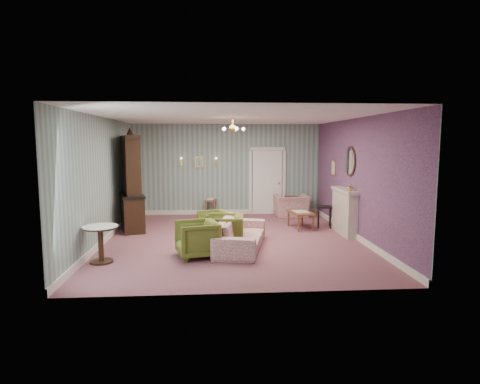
{
  "coord_description": "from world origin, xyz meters",
  "views": [
    {
      "loc": [
        -0.5,
        -9.49,
        2.32
      ],
      "look_at": [
        0.2,
        0.4,
        1.1
      ],
      "focal_mm": 30.23,
      "sensor_mm": 36.0,
      "label": 1
    }
  ],
  "objects": [
    {
      "name": "sconce_right",
      "position": [
        -0.35,
        3.44,
        1.7
      ],
      "size": [
        0.16,
        0.12,
        0.3
      ],
      "primitive_type": null,
      "color": "gold",
      "rests_on": "wall_back"
    },
    {
      "name": "sconce_left",
      "position": [
        -1.45,
        3.44,
        1.7
      ],
      "size": [
        0.16,
        0.12,
        0.3
      ],
      "primitive_type": null,
      "color": "gold",
      "rests_on": "wall_back"
    },
    {
      "name": "door",
      "position": [
        1.3,
        3.46,
        1.08
      ],
      "size": [
        1.12,
        0.12,
        2.16
      ],
      "primitive_type": null,
      "color": "white",
      "rests_on": "floor"
    },
    {
      "name": "ceiling",
      "position": [
        0.0,
        0.0,
        2.9
      ],
      "size": [
        7.0,
        7.0,
        0.0
      ],
      "primitive_type": "plane",
      "rotation": [
        3.14,
        0.0,
        0.0
      ],
      "color": "white",
      "rests_on": "ground"
    },
    {
      "name": "gilt_mirror_back",
      "position": [
        -0.9,
        3.46,
        1.7
      ],
      "size": [
        0.28,
        0.06,
        0.36
      ],
      "primitive_type": null,
      "color": "gold",
      "rests_on": "wall_back"
    },
    {
      "name": "olive_chair_c",
      "position": [
        -0.43,
        0.3,
        0.36
      ],
      "size": [
        0.86,
        0.88,
        0.71
      ],
      "primitive_type": "imported",
      "rotation": [
        0.0,
        0.0,
        -1.19
      ],
      "color": "#5C6423",
      "rests_on": "floor"
    },
    {
      "name": "wall_right",
      "position": [
        3.0,
        0.0,
        1.45
      ],
      "size": [
        0.0,
        7.0,
        7.0
      ],
      "primitive_type": "plane",
      "rotation": [
        1.57,
        0.0,
        -1.57
      ],
      "color": "slate",
      "rests_on": "ground"
    },
    {
      "name": "nesting_table",
      "position": [
        -0.53,
        3.15,
        0.29
      ],
      "size": [
        0.41,
        0.49,
        0.57
      ],
      "primitive_type": null,
      "rotation": [
        0.0,
        0.0,
        -0.17
      ],
      "color": "brown",
      "rests_on": "floor"
    },
    {
      "name": "olive_chair_b",
      "position": [
        -0.21,
        -0.66,
        0.4
      ],
      "size": [
        0.78,
        0.83,
        0.8
      ],
      "primitive_type": "imported",
      "rotation": [
        0.0,
        0.0,
        -1.65
      ],
      "color": "#5C6423",
      "rests_on": "floor"
    },
    {
      "name": "wall_right_floral",
      "position": [
        2.98,
        0.0,
        1.45
      ],
      "size": [
        0.0,
        7.0,
        7.0
      ],
      "primitive_type": "plane",
      "rotation": [
        1.57,
        0.0,
        -1.57
      ],
      "color": "#B05881",
      "rests_on": "ground"
    },
    {
      "name": "chandelier",
      "position": [
        0.0,
        0.0,
        2.63
      ],
      "size": [
        0.56,
        0.56,
        0.36
      ],
      "primitive_type": null,
      "color": "gold",
      "rests_on": "ceiling"
    },
    {
      "name": "burgundy_cushion",
      "position": [
        1.95,
        2.78,
        0.48
      ],
      "size": [
        0.41,
        0.28,
        0.39
      ],
      "primitive_type": "cube",
      "rotation": [
        0.17,
        0.0,
        -0.35
      ],
      "color": "maroon",
      "rests_on": "wingback_chair"
    },
    {
      "name": "coffee_table",
      "position": [
        1.89,
        1.11,
        0.23
      ],
      "size": [
        0.64,
        0.98,
        0.47
      ],
      "primitive_type": null,
      "rotation": [
        0.0,
        0.0,
        0.15
      ],
      "color": "brown",
      "rests_on": "floor"
    },
    {
      "name": "wall_left",
      "position": [
        -3.0,
        0.0,
        1.45
      ],
      "size": [
        0.0,
        7.0,
        7.0
      ],
      "primitive_type": "plane",
      "rotation": [
        1.57,
        0.0,
        1.57
      ],
      "color": "slate",
      "rests_on": "ground"
    },
    {
      "name": "dresser",
      "position": [
        -2.65,
        1.37,
        1.33
      ],
      "size": [
        0.99,
        1.68,
        2.66
      ],
      "primitive_type": null,
      "rotation": [
        0.0,
        0.0,
        0.29
      ],
      "color": "black",
      "rests_on": "floor"
    },
    {
      "name": "mantel_vase",
      "position": [
        2.84,
        0.0,
        1.23
      ],
      "size": [
        0.15,
        0.15,
        0.15
      ],
      "primitive_type": "imported",
      "color": "gold",
      "rests_on": "fireplace"
    },
    {
      "name": "wingback_chair",
      "position": [
        2.0,
        2.93,
        0.46
      ],
      "size": [
        1.06,
        0.7,
        0.91
      ],
      "primitive_type": "imported",
      "rotation": [
        0.0,
        0.0,
        3.16
      ],
      "color": "#9C3E55",
      "rests_on": "floor"
    },
    {
      "name": "floor",
      "position": [
        0.0,
        0.0,
        0.0
      ],
      "size": [
        7.0,
        7.0,
        0.0
      ],
      "primitive_type": "plane",
      "color": "#8A505B",
      "rests_on": "ground"
    },
    {
      "name": "side_table_black",
      "position": [
        2.58,
        1.22,
        0.3
      ],
      "size": [
        0.48,
        0.48,
        0.59
      ],
      "primitive_type": null,
      "rotation": [
        0.0,
        0.0,
        -0.23
      ],
      "color": "black",
      "rests_on": "floor"
    },
    {
      "name": "pedestal_table",
      "position": [
        -2.65,
        -1.7,
        0.37
      ],
      "size": [
        0.72,
        0.72,
        0.73
      ],
      "primitive_type": null,
      "rotation": [
        0.0,
        0.0,
        -0.08
      ],
      "color": "black",
      "rests_on": "floor"
    },
    {
      "name": "framed_print",
      "position": [
        2.97,
        1.75,
        1.6
      ],
      "size": [
        0.04,
        0.34,
        0.42
      ],
      "primitive_type": null,
      "color": "gold",
      "rests_on": "wall_right"
    },
    {
      "name": "sofa_chintz",
      "position": [
        0.13,
        -0.82,
        0.44
      ],
      "size": [
        1.13,
        2.33,
        0.88
      ],
      "primitive_type": "imported",
      "rotation": [
        0.0,
        0.0,
        1.35
      ],
      "color": "#9C3E55",
      "rests_on": "floor"
    },
    {
      "name": "wall_front",
      "position": [
        0.0,
        -3.5,
        1.45
      ],
      "size": [
        6.0,
        0.0,
        6.0
      ],
      "primitive_type": "plane",
      "rotation": [
        -1.57,
        0.0,
        0.0
      ],
      "color": "slate",
      "rests_on": "ground"
    },
    {
      "name": "olive_chair_a",
      "position": [
        -0.81,
        -1.43,
        0.41
      ],
      "size": [
        0.92,
        0.95,
        0.82
      ],
      "primitive_type": "imported",
      "rotation": [
        0.0,
        0.0,
        -1.32
      ],
      "color": "#5C6423",
      "rests_on": "floor"
    },
    {
      "name": "fireplace",
      "position": [
        2.86,
        0.4,
        0.58
      ],
      "size": [
        0.3,
        1.4,
        1.16
      ],
      "primitive_type": null,
      "color": "beige",
      "rests_on": "floor"
    },
    {
      "name": "wall_back",
      "position": [
        0.0,
        3.5,
        1.45
      ],
      "size": [
        6.0,
        0.0,
        6.0
      ],
      "primitive_type": "plane",
      "rotation": [
        1.57,
        0.0,
        0.0
      ],
      "color": "slate",
      "rests_on": "ground"
    },
    {
      "name": "oval_mirror",
      "position": [
        2.96,
        0.4,
        1.85
      ],
      "size": [
        0.04,
        0.76,
        0.84
      ],
      "primitive_type": null,
      "color": "white",
      "rests_on": "wall_right"
    }
  ]
}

